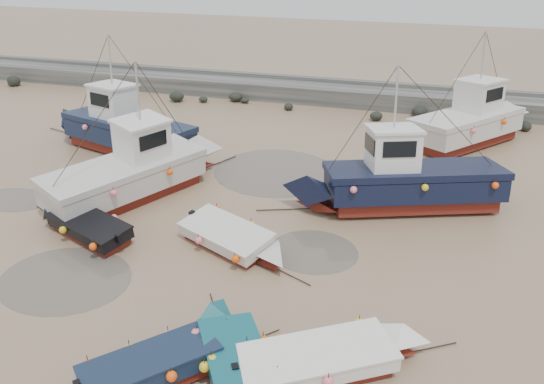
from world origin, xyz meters
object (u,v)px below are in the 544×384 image
Objects in this scene: cabin_boat_3 at (474,120)px; person at (126,179)px; dinghy_1 at (164,362)px; dinghy_3 at (328,357)px; dinghy_2 at (233,355)px; cabin_boat_0 at (119,127)px; cabin_boat_1 at (136,169)px; cabin_boat_2 at (401,181)px; dinghy_4 at (85,223)px; dinghy_5 at (234,237)px.

cabin_boat_3 is 19.63m from person.
person is at bearing -108.39° from cabin_boat_3.
dinghy_1 is 4.54m from dinghy_3.
dinghy_2 is 18.33m from cabin_boat_0.
dinghy_1 is 11.80m from cabin_boat_1.
dinghy_1 is 1.89m from dinghy_2.
dinghy_3 is 0.63× the size of cabin_boat_1.
dinghy_1 is at bearing -129.59° from cabin_boat_0.
cabin_boat_1 and cabin_boat_3 have the same top height.
cabin_boat_1 is (3.70, -4.87, 0.01)m from cabin_boat_0.
cabin_boat_2 is at bearing 142.18° from dinghy_3.
cabin_boat_1 is at bearing 80.12° from cabin_boat_2.
dinghy_4 is 0.59× the size of cabin_boat_1.
dinghy_4 is 5.32m from person.
cabin_boat_0 is 20.14m from cabin_boat_3.
cabin_boat_2 is (15.48, -2.87, 0.00)m from cabin_boat_0.
cabin_boat_1 is 1.18× the size of cabin_boat_3.
cabin_boat_2 is at bearing -83.72° from cabin_boat_0.
cabin_boat_2 is at bearing -41.78° from dinghy_4.
dinghy_4 is at bearing 96.29° from cabin_boat_2.
dinghy_5 is at bearing 76.78° from dinghy_2.
dinghy_2 is at bearing -68.98° from cabin_boat_3.
dinghy_1 is 6.76m from dinghy_5.
dinghy_1 is 17.88m from cabin_boat_0.
cabin_boat_2 is 13.32m from person.
dinghy_4 is at bearing -179.41° from dinghy_1.
dinghy_4 is 6.22m from dinghy_5.
dinghy_1 is 0.83× the size of dinghy_4.
cabin_boat_0 is (-9.56, 8.13, 0.77)m from dinghy_5.
cabin_boat_0 is 6.11m from cabin_boat_1.
dinghy_2 is 0.91× the size of dinghy_5.
dinghy_1 and dinghy_5 have the same top height.
cabin_boat_0 reaches higher than person.
cabin_boat_1 is (0.33, 3.85, 0.78)m from dinghy_4.
person is (-7.65, 11.34, -0.55)m from dinghy_1.
cabin_boat_1 is at bearing -160.25° from dinghy_3.
cabin_boat_0 is 1.01× the size of cabin_boat_2.
dinghy_3 is at bearing 62.21° from dinghy_1.
cabin_boat_0 is at bearing 167.59° from dinghy_1.
dinghy_4 is 3.15× the size of person.
person is at bearing 168.00° from dinghy_1.
dinghy_1 is at bearing -30.56° from cabin_boat_1.
cabin_boat_1 reaches higher than dinghy_3.
cabin_boat_1 is at bearing 98.32° from dinghy_2.
cabin_boat_3 reaches higher than dinghy_5.
dinghy_1 is 0.92× the size of dinghy_2.
person is at bearing -160.60° from dinghy_3.
dinghy_2 is at bearing -21.75° from cabin_boat_1.
cabin_boat_3 is (9.18, 21.35, 0.80)m from dinghy_1.
cabin_boat_3 is (4.87, 19.93, 0.81)m from dinghy_3.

